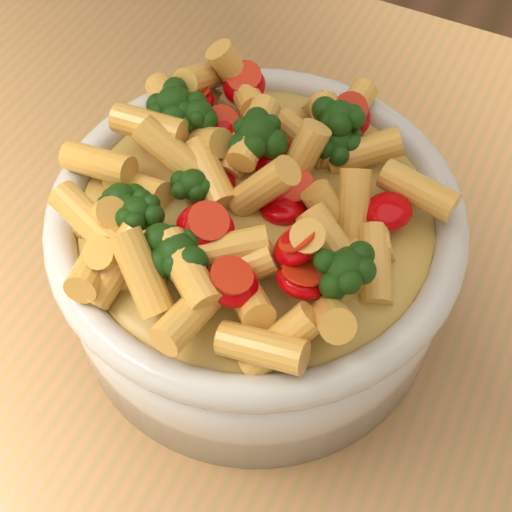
% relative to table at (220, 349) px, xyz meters
% --- Properties ---
extents(table, '(1.20, 0.80, 0.90)m').
position_rel_table_xyz_m(table, '(0.00, 0.00, 0.00)').
color(table, '#B4794D').
rests_on(table, ground).
extents(serving_bowl, '(0.27, 0.27, 0.12)m').
position_rel_table_xyz_m(serving_bowl, '(0.03, 0.01, 0.16)').
color(serving_bowl, silver).
rests_on(serving_bowl, table).
extents(pasta_salad, '(0.22, 0.22, 0.05)m').
position_rel_table_xyz_m(pasta_salad, '(0.03, 0.01, 0.23)').
color(pasta_salad, '#FFBC50').
rests_on(pasta_salad, serving_bowl).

